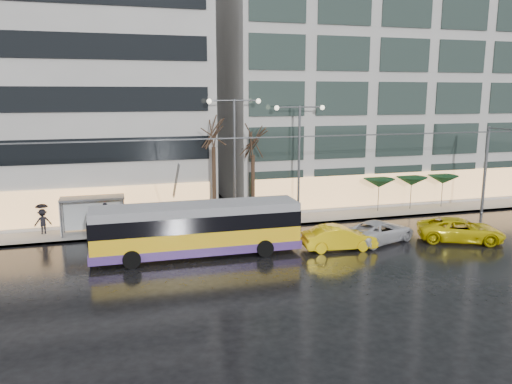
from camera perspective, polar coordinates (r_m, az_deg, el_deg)
name	(u,v)px	position (r m, az deg, el deg)	size (l,w,h in m)	color
ground	(247,276)	(26.85, -1.07, -9.61)	(140.00, 140.00, 0.00)	black
sidewalk	(226,213)	(40.30, -3.48, -2.40)	(80.00, 10.00, 0.15)	gray
kerb	(241,229)	(35.64, -1.73, -4.20)	(80.00, 0.10, 0.15)	slate
building_right	(388,60)	(50.28, 14.89, 14.38)	(32.00, 14.00, 25.00)	#A19F9A
trolleybus	(197,231)	(29.86, -6.77, -4.42)	(12.29, 4.86, 5.68)	yellow
catenary	(230,174)	(33.46, -2.96, 2.10)	(42.24, 5.12, 7.00)	#595B60
bus_shelter	(87,207)	(35.80, -18.75, -1.62)	(4.20, 1.60, 2.51)	#595B60
street_lamp_near	(234,143)	(36.23, -2.47, 5.57)	(3.96, 0.36, 9.03)	#595B60
street_lamp_far	(299,145)	(37.74, 4.96, 5.34)	(3.96, 0.36, 8.53)	#595B60
tree_a	(213,128)	(36.02, -4.90, 7.26)	(3.20, 3.20, 8.40)	black
tree_b	(253,137)	(36.96, -0.35, 6.33)	(3.20, 3.20, 7.70)	black
parasol_a	(379,183)	(41.37, 13.88, 1.00)	(2.50, 2.50, 2.65)	#595B60
parasol_b	(412,181)	(42.93, 17.36, 1.18)	(2.50, 2.50, 2.65)	#595B60
parasol_c	(443,180)	(44.64, 20.58, 1.34)	(2.50, 2.50, 2.65)	#595B60
taxi_b	(339,238)	(31.45, 9.46, -5.18)	(1.59, 4.56, 1.50)	yellow
taxi_c	(461,230)	(35.39, 22.35, -4.03)	(2.51, 5.44, 1.51)	#DAC40B
sedan_silver	(380,231)	(33.65, 13.95, -4.36)	(2.33, 5.06, 1.41)	silver
pedestrian_a	(105,210)	(36.33, -16.85, -1.97)	(1.19, 1.20, 2.19)	black
pedestrian_b	(116,213)	(37.41, -15.67, -2.28)	(1.14, 1.07, 1.87)	black
pedestrian_c	(42,218)	(36.78, -23.22, -2.73)	(1.22, 0.98, 2.11)	black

